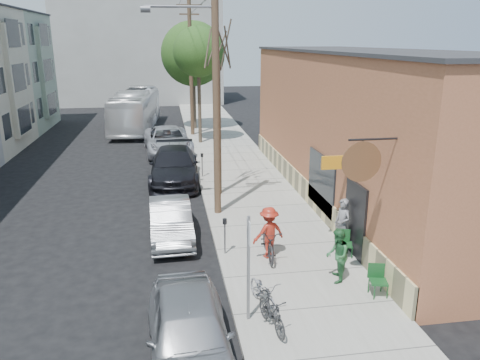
{
  "coord_description": "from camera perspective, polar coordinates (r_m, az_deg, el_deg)",
  "views": [
    {
      "loc": [
        0.51,
        -14.5,
        6.97
      ],
      "look_at": [
        3.38,
        3.58,
        1.5
      ],
      "focal_mm": 35.0,
      "sensor_mm": 36.0,
      "label": 1
    }
  ],
  "objects": [
    {
      "name": "ground",
      "position": [
        16.1,
        -10.06,
        -9.3
      ],
      "size": [
        120.0,
        120.0,
        0.0
      ],
      "primitive_type": "plane",
      "color": "black"
    },
    {
      "name": "sidewalk",
      "position": [
        26.68,
        -0.65,
        1.66
      ],
      "size": [
        4.5,
        58.0,
        0.15
      ],
      "primitive_type": "cube",
      "color": "#9B998F",
      "rests_on": "ground"
    },
    {
      "name": "cafe_building",
      "position": [
        21.57,
        14.36,
        6.33
      ],
      "size": [
        6.6,
        20.2,
        6.61
      ],
      "color": "#A45E3D",
      "rests_on": "ground"
    },
    {
      "name": "end_cap_building",
      "position": [
        56.56,
        -12.0,
        15.32
      ],
      "size": [
        18.0,
        8.0,
        12.0
      ],
      "primitive_type": "cube",
      "color": "#999994",
      "rests_on": "ground"
    },
    {
      "name": "sign_post",
      "position": [
        11.63,
        1.04,
        -9.58
      ],
      "size": [
        0.07,
        0.45,
        2.8
      ],
      "color": "slate",
      "rests_on": "sidewalk"
    },
    {
      "name": "parking_meter_near",
      "position": [
        15.46,
        -1.86,
        -6.15
      ],
      "size": [
        0.14,
        0.14,
        1.24
      ],
      "color": "slate",
      "rests_on": "sidewalk"
    },
    {
      "name": "parking_meter_far",
      "position": [
        24.29,
        -4.64,
        2.32
      ],
      "size": [
        0.14,
        0.14,
        1.24
      ],
      "color": "slate",
      "rests_on": "sidewalk"
    },
    {
      "name": "utility_pole_near",
      "position": [
        18.25,
        -3.14,
        11.7
      ],
      "size": [
        3.57,
        0.28,
        10.0
      ],
      "color": "#503A28",
      "rests_on": "sidewalk"
    },
    {
      "name": "utility_pole_far",
      "position": [
        35.17,
        -6.03,
        13.91
      ],
      "size": [
        1.8,
        0.28,
        10.0
      ],
      "color": "#503A28",
      "rests_on": "sidewalk"
    },
    {
      "name": "tree_bare",
      "position": [
        21.06,
        -2.64,
        6.2
      ],
      "size": [
        0.24,
        0.24,
        6.02
      ],
      "color": "#44392C",
      "rests_on": "sidewalk"
    },
    {
      "name": "tree_leafy_mid",
      "position": [
        32.19,
        -5.12,
        15.26
      ],
      "size": [
        3.33,
        3.33,
        7.77
      ],
      "color": "#44392C",
      "rests_on": "sidewalk"
    },
    {
      "name": "tree_leafy_far",
      "position": [
        37.71,
        -5.74,
        15.06
      ],
      "size": [
        4.96,
        4.96,
        8.32
      ],
      "color": "#44392C",
      "rests_on": "sidewalk"
    },
    {
      "name": "patio_chair_a",
      "position": [
        15.8,
        12.64,
        -7.62
      ],
      "size": [
        0.65,
        0.65,
        0.88
      ],
      "primitive_type": null,
      "rotation": [
        0.0,
        0.0,
        -0.38
      ],
      "color": "#12431C",
      "rests_on": "sidewalk"
    },
    {
      "name": "patio_chair_b",
      "position": [
        13.76,
        16.54,
        -11.75
      ],
      "size": [
        0.6,
        0.6,
        0.88
      ],
      "primitive_type": null,
      "rotation": [
        0.0,
        0.0,
        -0.24
      ],
      "color": "#12431C",
      "rests_on": "sidewalk"
    },
    {
      "name": "patron_grey",
      "position": [
        16.15,
        12.35,
        -5.3
      ],
      "size": [
        0.62,
        0.76,
        1.79
      ],
      "primitive_type": "imported",
      "rotation": [
        0.0,
        0.0,
        -1.24
      ],
      "color": "slate",
      "rests_on": "sidewalk"
    },
    {
      "name": "patron_green",
      "position": [
        14.08,
        11.77,
        -9.0
      ],
      "size": [
        0.82,
        0.94,
        1.63
      ],
      "primitive_type": "imported",
      "rotation": [
        0.0,
        0.0,
        -1.87
      ],
      "color": "#286536",
      "rests_on": "sidewalk"
    },
    {
      "name": "cyclist",
      "position": [
        15.27,
        3.52,
        -6.39
      ],
      "size": [
        1.26,
        0.96,
        1.72
      ],
      "primitive_type": "imported",
      "rotation": [
        0.0,
        0.0,
        3.47
      ],
      "color": "#A12417",
      "rests_on": "sidewalk"
    },
    {
      "name": "cyclist_bike",
      "position": [
        15.4,
        3.5,
        -7.55
      ],
      "size": [
        0.81,
        2.02,
        1.04
      ],
      "primitive_type": "imported",
      "rotation": [
        0.0,
        0.0,
        -0.06
      ],
      "color": "black",
      "rests_on": "sidewalk"
    },
    {
      "name": "parked_bike_a",
      "position": [
        11.89,
        3.89,
        -15.74
      ],
      "size": [
        0.72,
        1.6,
        0.93
      ],
      "primitive_type": "imported",
      "rotation": [
        0.0,
        0.0,
        0.19
      ],
      "color": "black",
      "rests_on": "sidewalk"
    },
    {
      "name": "parked_bike_b",
      "position": [
        12.73,
        2.87,
        -13.49
      ],
      "size": [
        0.91,
        1.74,
        0.87
      ],
      "primitive_type": "imported",
      "rotation": [
        0.0,
        0.0,
        0.21
      ],
      "color": "slate",
      "rests_on": "sidewalk"
    },
    {
      "name": "car_0",
      "position": [
        10.91,
        -6.2,
        -18.04
      ],
      "size": [
        2.0,
        4.65,
        1.56
      ],
      "primitive_type": "imported",
      "rotation": [
        0.0,
        0.0,
        0.03
      ],
      "color": "#929399",
      "rests_on": "ground"
    },
    {
      "name": "car_1",
      "position": [
        17.25,
        -8.44,
        -4.9
      ],
      "size": [
        1.61,
        4.24,
        1.38
      ],
      "primitive_type": "imported",
      "rotation": [
        0.0,
        0.0,
        0.03
      ],
      "color": "gray",
      "rests_on": "ground"
    },
    {
      "name": "car_2",
      "position": [
        23.99,
        -8.03,
        1.71
      ],
      "size": [
        2.61,
        5.97,
        1.71
      ],
      "primitive_type": "imported",
      "rotation": [
        0.0,
        0.0,
        -0.04
      ],
      "color": "black",
      "rests_on": "ground"
    },
    {
      "name": "car_3",
      "position": [
        30.29,
        -8.79,
        4.77
      ],
      "size": [
        3.25,
        6.23,
        1.68
      ],
      "primitive_type": "imported",
      "rotation": [
        0.0,
        0.0,
        0.08
      ],
      "color": "silver",
      "rests_on": "ground"
    },
    {
      "name": "bus",
      "position": [
        39.16,
        -12.59,
        8.34
      ],
      "size": [
        3.68,
        11.54,
        3.16
      ],
      "primitive_type": "imported",
      "rotation": [
        0.0,
        0.0,
        -0.09
      ],
      "color": "white",
      "rests_on": "ground"
    }
  ]
}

